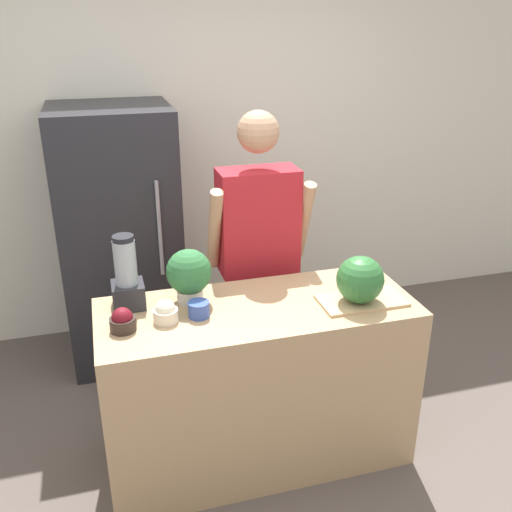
% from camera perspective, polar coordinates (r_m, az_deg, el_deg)
% --- Properties ---
extents(ground_plane, '(14.00, 14.00, 0.00)m').
position_cam_1_polar(ground_plane, '(3.04, 1.89, -22.71)').
color(ground_plane, '#564C47').
extents(wall_back, '(8.00, 0.06, 2.60)m').
position_cam_1_polar(wall_back, '(4.10, -6.28, 10.58)').
color(wall_back, silver).
rests_on(wall_back, ground_plane).
extents(counter_island, '(1.53, 0.61, 0.89)m').
position_cam_1_polar(counter_island, '(2.97, 0.17, -12.64)').
color(counter_island, tan).
rests_on(counter_island, ground_plane).
extents(refrigerator, '(0.73, 0.72, 1.68)m').
position_cam_1_polar(refrigerator, '(3.80, -13.40, 1.78)').
color(refrigerator, '#232328').
rests_on(refrigerator, ground_plane).
extents(person, '(0.58, 0.27, 1.73)m').
position_cam_1_polar(person, '(3.24, 0.20, -0.42)').
color(person, gray).
rests_on(person, ground_plane).
extents(cutting_board, '(0.41, 0.22, 0.01)m').
position_cam_1_polar(cutting_board, '(2.82, 10.52, -4.40)').
color(cutting_board, tan).
rests_on(cutting_board, counter_island).
extents(watermelon, '(0.23, 0.23, 0.23)m').
position_cam_1_polar(watermelon, '(2.75, 10.37, -2.33)').
color(watermelon, '#2D6B33').
rests_on(watermelon, cutting_board).
extents(bowl_cherries, '(0.12, 0.12, 0.11)m').
position_cam_1_polar(bowl_cherries, '(2.59, -13.20, -6.34)').
color(bowl_cherries, '#2D231E').
rests_on(bowl_cherries, counter_island).
extents(bowl_cream, '(0.11, 0.11, 0.11)m').
position_cam_1_polar(bowl_cream, '(2.62, -9.03, -5.59)').
color(bowl_cream, beige).
rests_on(bowl_cream, counter_island).
extents(bowl_small_blue, '(0.10, 0.10, 0.07)m').
position_cam_1_polar(bowl_small_blue, '(2.65, -5.74, -5.33)').
color(bowl_small_blue, '#334C9E').
rests_on(bowl_small_blue, counter_island).
extents(blender, '(0.15, 0.15, 0.36)m').
position_cam_1_polar(blender, '(2.74, -12.79, -2.19)').
color(blender, '#28282D').
rests_on(blender, counter_island).
extents(potted_plant, '(0.22, 0.22, 0.27)m').
position_cam_1_polar(potted_plant, '(2.74, -6.72, -1.78)').
color(potted_plant, beige).
rests_on(potted_plant, counter_island).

